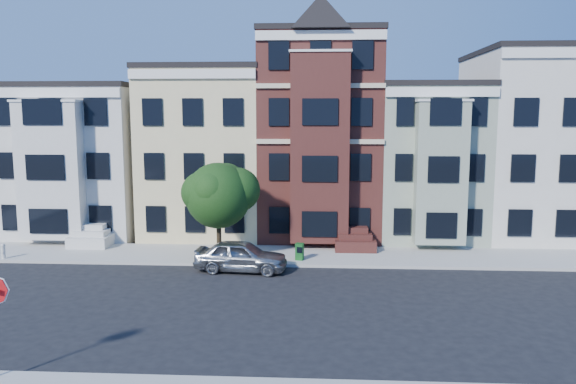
# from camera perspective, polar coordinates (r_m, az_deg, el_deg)

# --- Properties ---
(ground) EXTENTS (120.00, 120.00, 0.00)m
(ground) POSITION_cam_1_polar(r_m,az_deg,el_deg) (22.09, 3.15, -11.87)
(ground) COLOR black
(far_sidewalk) EXTENTS (60.00, 4.00, 0.15)m
(far_sidewalk) POSITION_cam_1_polar(r_m,az_deg,el_deg) (29.73, 3.17, -6.52)
(far_sidewalk) COLOR #9E9B93
(far_sidewalk) RESTS_ON ground
(house_white) EXTENTS (8.00, 9.00, 9.00)m
(house_white) POSITION_cam_1_polar(r_m,az_deg,el_deg) (38.46, -19.76, 3.00)
(house_white) COLOR silver
(house_white) RESTS_ON ground
(house_yellow) EXTENTS (7.00, 9.00, 10.00)m
(house_yellow) POSITION_cam_1_polar(r_m,az_deg,el_deg) (36.06, -7.98, 3.89)
(house_yellow) COLOR beige
(house_yellow) RESTS_ON ground
(house_brown) EXTENTS (7.00, 9.00, 12.00)m
(house_brown) POSITION_cam_1_polar(r_m,az_deg,el_deg) (35.33, 3.25, 5.49)
(house_brown) COLOR #421C17
(house_brown) RESTS_ON ground
(house_green) EXTENTS (6.00, 9.00, 9.00)m
(house_green) POSITION_cam_1_polar(r_m,az_deg,el_deg) (36.02, 13.64, 2.94)
(house_green) COLOR gray
(house_green) RESTS_ON ground
(house_cream) EXTENTS (8.00, 9.00, 11.00)m
(house_cream) POSITION_cam_1_polar(r_m,az_deg,el_deg) (37.85, 24.20, 4.22)
(house_cream) COLOR silver
(house_cream) RESTS_ON ground
(street_tree) EXTENTS (6.22, 6.22, 6.10)m
(street_tree) POSITION_cam_1_polar(r_m,az_deg,el_deg) (28.42, -7.09, -0.81)
(street_tree) COLOR #214617
(street_tree) RESTS_ON far_sidewalk
(parked_car) EXTENTS (4.56, 2.18, 1.51)m
(parked_car) POSITION_cam_1_polar(r_m,az_deg,el_deg) (27.10, -4.80, -6.48)
(parked_car) COLOR gray
(parked_car) RESTS_ON ground
(newspaper_box) EXTENTS (0.45, 0.42, 0.86)m
(newspaper_box) POSITION_cam_1_polar(r_m,az_deg,el_deg) (28.56, 1.19, -6.07)
(newspaper_box) COLOR #15571E
(newspaper_box) RESTS_ON far_sidewalk
(fire_hydrant) EXTENTS (0.24, 0.24, 0.63)m
(fire_hydrant) POSITION_cam_1_polar(r_m,az_deg,el_deg) (32.28, -26.94, -5.51)
(fire_hydrant) COLOR beige
(fire_hydrant) RESTS_ON far_sidewalk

